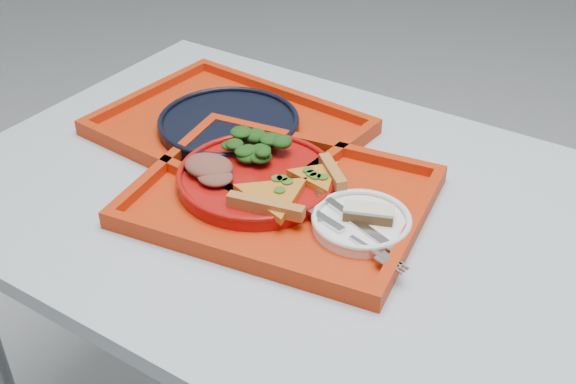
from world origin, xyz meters
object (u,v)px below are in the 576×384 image
object	(u,v)px
tray_far	(229,131)
navy_plate	(229,125)
tray_main	(281,201)
dessert_bar	(369,213)
dinner_plate	(257,180)

from	to	relation	value
tray_far	navy_plate	size ratio (longest dim) A/B	1.73
navy_plate	tray_main	bearing A→B (deg)	-33.02
navy_plate	dessert_bar	xyz separation A→B (m)	(0.36, -0.12, 0.02)
tray_main	navy_plate	size ratio (longest dim) A/B	1.73
tray_main	navy_plate	distance (m)	0.25
tray_far	dinner_plate	world-z (taller)	dinner_plate
dessert_bar	dinner_plate	bearing A→B (deg)	158.03
tray_main	dessert_bar	xyz separation A→B (m)	(0.15, 0.01, 0.03)
tray_far	navy_plate	world-z (taller)	navy_plate
tray_main	tray_far	bearing A→B (deg)	138.30
dinner_plate	navy_plate	world-z (taller)	dinner_plate
tray_main	dinner_plate	world-z (taller)	dinner_plate
dessert_bar	tray_main	bearing A→B (deg)	161.69
dinner_plate	dessert_bar	distance (m)	0.21
tray_far	dessert_bar	size ratio (longest dim) A/B	5.59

